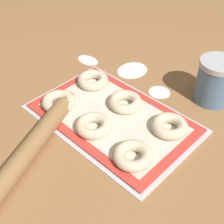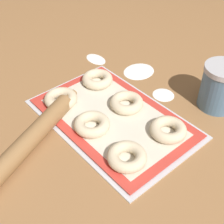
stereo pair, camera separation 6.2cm
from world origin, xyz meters
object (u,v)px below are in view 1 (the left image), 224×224
(bagel_back_center, at_px, (125,102))
(flour_canister, at_px, (215,81))
(bagel_back_left, at_px, (93,80))
(rolling_pin, at_px, (31,147))
(bagel_front_left, at_px, (59,102))
(baking_tray, at_px, (112,118))
(bagel_front_right, at_px, (133,155))
(bagel_back_right, at_px, (170,126))
(bagel_front_center, at_px, (93,125))

(bagel_back_center, distance_m, flour_canister, 0.29)
(bagel_back_left, height_order, rolling_pin, rolling_pin)
(bagel_front_left, height_order, rolling_pin, rolling_pin)
(bagel_back_center, height_order, flour_canister, flour_canister)
(baking_tray, height_order, bagel_front_left, bagel_front_left)
(flour_canister, bearing_deg, bagel_back_left, -146.08)
(bagel_front_left, distance_m, rolling_pin, 0.19)
(baking_tray, distance_m, rolling_pin, 0.26)
(bagel_front_right, relative_size, bagel_back_right, 1.00)
(bagel_back_left, xyz_separation_m, rolling_pin, (0.10, -0.32, -0.00))
(bagel_front_left, bearing_deg, bagel_front_center, 0.83)
(bagel_front_left, height_order, bagel_back_right, same)
(bagel_front_center, bearing_deg, flour_canister, 65.97)
(bagel_back_left, bearing_deg, flour_canister, 33.92)
(bagel_back_right, bearing_deg, bagel_front_left, -154.27)
(bagel_front_left, relative_size, bagel_back_left, 1.00)
(bagel_front_right, bearing_deg, bagel_back_center, 137.37)
(bagel_front_center, relative_size, bagel_back_right, 1.00)
(bagel_front_center, xyz_separation_m, bagel_back_right, (0.16, 0.15, 0.00))
(baking_tray, xyz_separation_m, bagel_front_right, (0.16, -0.08, 0.02))
(bagel_front_center, distance_m, bagel_back_left, 0.22)
(baking_tray, xyz_separation_m, bagel_back_center, (-0.00, 0.06, 0.02))
(bagel_back_left, bearing_deg, rolling_pin, -72.21)
(bagel_back_left, distance_m, bagel_back_center, 0.16)
(bagel_front_center, bearing_deg, rolling_pin, -108.38)
(bagel_back_right, xyz_separation_m, flour_canister, (0.01, 0.22, 0.04))
(baking_tray, relative_size, bagel_front_center, 4.75)
(bagel_back_center, xyz_separation_m, bagel_back_right, (0.16, 0.01, 0.00))
(bagel_back_right, bearing_deg, bagel_front_center, -137.01)
(bagel_front_center, height_order, bagel_back_center, same)
(bagel_back_left, bearing_deg, bagel_back_right, -0.51)
(rolling_pin, bearing_deg, bagel_back_left, 107.79)
(bagel_front_right, distance_m, bagel_back_right, 0.15)
(bagel_back_center, height_order, rolling_pin, rolling_pin)
(bagel_back_right, height_order, rolling_pin, rolling_pin)
(bagel_front_right, xyz_separation_m, bagel_back_right, (0.00, 0.15, 0.00))
(bagel_front_left, bearing_deg, bagel_back_left, 93.07)
(baking_tray, height_order, bagel_front_center, bagel_front_center)
(bagel_back_right, bearing_deg, rolling_pin, -123.99)
(bagel_front_center, bearing_deg, bagel_front_left, -179.17)
(bagel_back_right, xyz_separation_m, rolling_pin, (-0.21, -0.32, -0.00))
(bagel_back_center, relative_size, flour_canister, 0.72)
(bagel_front_right, bearing_deg, bagel_back_left, 153.58)
(bagel_front_center, height_order, bagel_back_right, same)
(bagel_back_right, bearing_deg, bagel_back_center, -177.40)
(bagel_back_right, bearing_deg, bagel_back_left, 179.49)
(bagel_back_right, bearing_deg, bagel_front_right, -91.05)
(bagel_back_left, relative_size, flour_canister, 0.72)
(bagel_front_left, xyz_separation_m, bagel_back_right, (0.31, 0.15, 0.00))
(flour_canister, bearing_deg, baking_tray, -119.59)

